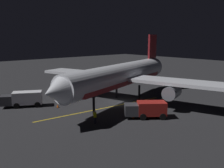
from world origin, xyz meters
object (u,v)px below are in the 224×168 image
at_px(ground_crew_worker, 95,117).
at_px(catering_truck, 147,110).
at_px(airliner, 123,76).
at_px(baggage_truck, 24,99).
at_px(traffic_cone_near_right, 58,106).
at_px(traffic_cone_near_left, 133,117).

bearing_deg(ground_crew_worker, catering_truck, -113.17).
xyz_separation_m(airliner, catering_truck, (-8.30, 3.35, -3.40)).
height_order(baggage_truck, catering_truck, baggage_truck).
distance_m(baggage_truck, traffic_cone_near_right, 5.67).
bearing_deg(catering_truck, ground_crew_worker, 66.83).
height_order(traffic_cone_near_left, traffic_cone_near_right, same).
relative_size(airliner, ground_crew_worker, 19.83).
xyz_separation_m(traffic_cone_near_left, traffic_cone_near_right, (11.67, 5.05, 0.00)).
relative_size(baggage_truck, ground_crew_worker, 3.70).
bearing_deg(baggage_truck, traffic_cone_near_left, -150.71).
relative_size(catering_truck, traffic_cone_near_left, 10.31).
xyz_separation_m(ground_crew_worker, traffic_cone_near_right, (9.76, -0.08, -0.64)).
relative_size(baggage_truck, traffic_cone_near_right, 11.72).
distance_m(airliner, ground_crew_worker, 12.06).
bearing_deg(airliner, traffic_cone_near_right, 66.49).
xyz_separation_m(baggage_truck, traffic_cone_near_left, (-15.76, -8.84, -1.01)).
height_order(airliner, catering_truck, airliner).
relative_size(airliner, traffic_cone_near_right, 62.73).
bearing_deg(traffic_cone_near_left, airliner, -34.45).
xyz_separation_m(baggage_truck, traffic_cone_near_right, (-4.09, -3.79, -1.01)).
xyz_separation_m(airliner, traffic_cone_near_right, (4.37, 10.05, -4.33)).
bearing_deg(ground_crew_worker, baggage_truck, 14.97).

